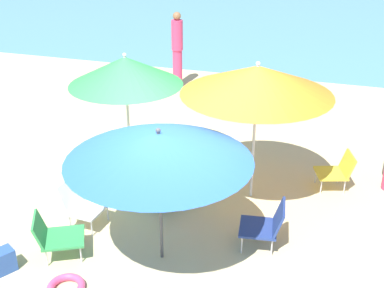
# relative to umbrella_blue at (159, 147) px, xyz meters

# --- Properties ---
(ground_plane) EXTENTS (40.00, 40.00, 0.00)m
(ground_plane) POSITION_rel_umbrella_blue_xyz_m (0.09, 0.78, -1.53)
(ground_plane) COLOR #D3BC8C
(sea_water) EXTENTS (40.00, 16.00, 0.01)m
(sea_water) POSITION_rel_umbrella_blue_xyz_m (0.09, 15.63, -1.53)
(sea_water) COLOR #5693A3
(sea_water) RESTS_ON ground_plane
(umbrella_blue) EXTENTS (2.19, 2.19, 1.77)m
(umbrella_blue) POSITION_rel_umbrella_blue_xyz_m (0.00, 0.00, 0.00)
(umbrella_blue) COLOR #4C4C51
(umbrella_blue) RESTS_ON ground_plane
(umbrella_orange) EXTENTS (2.13, 2.13, 2.10)m
(umbrella_orange) POSITION_rel_umbrella_blue_xyz_m (0.77, 1.80, 0.30)
(umbrella_orange) COLOR silver
(umbrella_orange) RESTS_ON ground_plane
(umbrella_green) EXTENTS (1.78, 1.78, 1.97)m
(umbrella_green) POSITION_rel_umbrella_blue_xyz_m (-1.33, 2.08, 0.15)
(umbrella_green) COLOR silver
(umbrella_green) RESTS_ON ground_plane
(beach_chair_a) EXTENTS (0.70, 0.70, 0.60)m
(beach_chair_a) POSITION_rel_umbrella_blue_xyz_m (-0.35, 1.15, -1.22)
(beach_chair_a) COLOR teal
(beach_chair_a) RESTS_ON ground_plane
(beach_chair_b) EXTENTS (0.55, 0.55, 0.67)m
(beach_chair_b) POSITION_rel_umbrella_blue_xyz_m (-1.30, 0.36, -1.17)
(beach_chair_b) COLOR white
(beach_chair_b) RESTS_ON ground_plane
(beach_chair_c) EXTENTS (0.74, 0.70, 0.57)m
(beach_chair_c) POSITION_rel_umbrella_blue_xyz_m (-1.27, -0.37, -1.22)
(beach_chair_c) COLOR #33934C
(beach_chair_c) RESTS_ON ground_plane
(beach_chair_d) EXTENTS (0.64, 0.59, 0.58)m
(beach_chair_d) POSITION_rel_umbrella_blue_xyz_m (1.98, 2.41, -1.21)
(beach_chair_d) COLOR gold
(beach_chair_d) RESTS_ON ground_plane
(beach_chair_e) EXTENTS (0.62, 0.56, 0.63)m
(beach_chair_e) POSITION_rel_umbrella_blue_xyz_m (1.20, 0.61, -1.19)
(beach_chair_e) COLOR navy
(beach_chair_e) RESTS_ON ground_plane
(person_a) EXTENTS (0.26, 0.26, 1.78)m
(person_a) POSITION_rel_umbrella_blue_xyz_m (-1.92, 6.26, -0.62)
(person_a) COLOR #DB3866
(person_a) RESTS_ON ground_plane
(swim_ring) EXTENTS (0.44, 0.44, 0.09)m
(swim_ring) POSITION_rel_umbrella_blue_xyz_m (-0.84, -0.90, -1.49)
(swim_ring) COLOR #E54C7F
(swim_ring) RESTS_ON ground_plane
(beach_bag) EXTENTS (0.29, 0.31, 0.29)m
(beach_bag) POSITION_rel_umbrella_blue_xyz_m (-1.72, -0.81, -1.39)
(beach_bag) COLOR #2D519E
(beach_bag) RESTS_ON ground_plane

